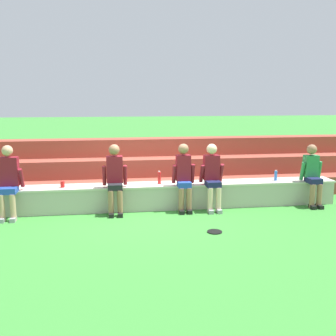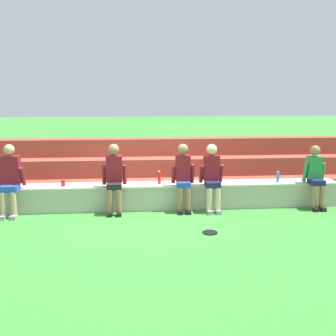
# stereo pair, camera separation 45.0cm
# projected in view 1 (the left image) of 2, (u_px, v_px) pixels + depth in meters

# --- Properties ---
(ground_plane) EXTENTS (80.00, 80.00, 0.00)m
(ground_plane) POSITION_uv_depth(u_px,v_px,m) (149.00, 212.00, 8.42)
(ground_plane) COLOR #388433
(stone_seating_wall) EXTENTS (8.46, 0.57, 0.54)m
(stone_seating_wall) POSITION_uv_depth(u_px,v_px,m) (148.00, 195.00, 8.63)
(stone_seating_wall) COLOR #B7AF9E
(stone_seating_wall) RESTS_ON ground
(brick_bleachers) EXTENTS (11.69, 1.73, 1.33)m
(brick_bleachers) POSITION_uv_depth(u_px,v_px,m) (142.00, 171.00, 10.17)
(brick_bleachers) COLOR #9A4334
(brick_bleachers) RESTS_ON ground
(person_far_left) EXTENTS (0.56, 0.55, 1.47)m
(person_far_left) POSITION_uv_depth(u_px,v_px,m) (8.00, 180.00, 7.86)
(person_far_left) COLOR tan
(person_far_left) RESTS_ON ground
(person_left_of_center) EXTENTS (0.51, 0.56, 1.45)m
(person_left_of_center) POSITION_uv_depth(u_px,v_px,m) (115.00, 177.00, 8.18)
(person_left_of_center) COLOR #996B4C
(person_left_of_center) RESTS_ON ground
(person_center) EXTENTS (0.48, 0.50, 1.44)m
(person_center) POSITION_uv_depth(u_px,v_px,m) (184.00, 175.00, 8.36)
(person_center) COLOR #996B4C
(person_center) RESTS_ON ground
(person_right_of_center) EXTENTS (0.51, 0.57, 1.42)m
(person_right_of_center) POSITION_uv_depth(u_px,v_px,m) (212.00, 175.00, 8.44)
(person_right_of_center) COLOR beige
(person_right_of_center) RESTS_ON ground
(person_far_right) EXTENTS (0.48, 0.56, 1.37)m
(person_far_right) POSITION_uv_depth(u_px,v_px,m) (312.00, 173.00, 8.77)
(person_far_right) COLOR #996B4C
(person_far_right) RESTS_ON ground
(water_bottle_near_right) EXTENTS (0.07, 0.07, 0.28)m
(water_bottle_near_right) POSITION_uv_depth(u_px,v_px,m) (159.00, 178.00, 8.61)
(water_bottle_near_right) COLOR red
(water_bottle_near_right) RESTS_ON stone_seating_wall
(water_bottle_near_left) EXTENTS (0.06, 0.06, 0.24)m
(water_bottle_near_left) POSITION_uv_depth(u_px,v_px,m) (276.00, 176.00, 8.95)
(water_bottle_near_left) COLOR blue
(water_bottle_near_left) RESTS_ON stone_seating_wall
(plastic_cup_right_end) EXTENTS (0.09, 0.09, 0.13)m
(plastic_cup_right_end) POSITION_uv_depth(u_px,v_px,m) (63.00, 184.00, 8.27)
(plastic_cup_right_end) COLOR red
(plastic_cup_right_end) RESTS_ON stone_seating_wall
(frisbee) EXTENTS (0.27, 0.27, 0.02)m
(frisbee) POSITION_uv_depth(u_px,v_px,m) (215.00, 232.00, 7.15)
(frisbee) COLOR black
(frisbee) RESTS_ON ground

